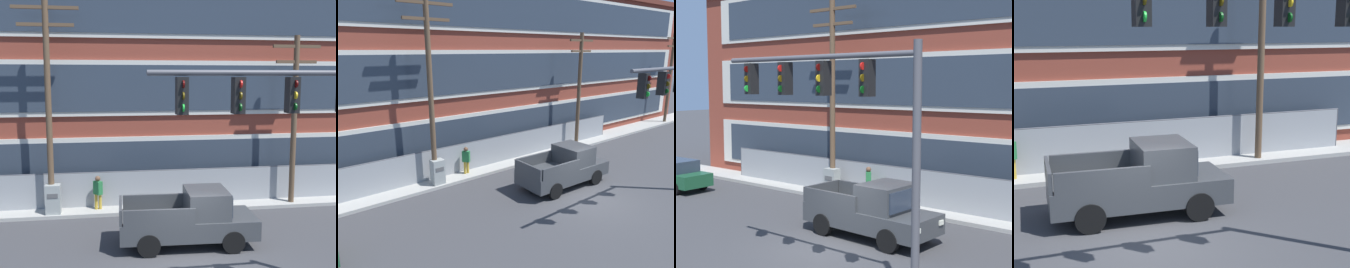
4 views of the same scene
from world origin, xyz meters
The scene contains 9 objects.
sidewalk_building_side centered at (0.00, 6.60, 0.08)m, with size 80.00×1.94×0.16m, color #9E9B93.
brick_mill_building centered at (3.16, 13.51, 5.61)m, with size 40.17×12.49×11.19m.
chain_link_fence centered at (-1.19, 6.74, 0.91)m, with size 22.80×0.06×1.79m.
traffic_signal_mast centered at (2.56, -2.40, 4.87)m, with size 6.59×0.43×6.48m.
pickup_truck_dark_grey centered at (0.33, 2.07, 0.96)m, with size 5.04×2.25×2.05m.
utility_pole_near_corner centered at (-5.04, 6.13, 5.25)m, with size 2.75×0.26×9.45m.
utility_pole_midblock centered at (6.10, 6.07, 4.41)m, with size 2.28×0.26×7.99m.
electrical_cabinet centered at (-4.97, 5.98, 0.73)m, with size 0.64×0.52×1.45m.
pedestrian_near_cabinet centered at (-3.04, 6.32, 0.97)m, with size 0.44×0.46×1.69m.
Camera 1 is at (-2.77, -12.38, 6.06)m, focal length 45.00 mm.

